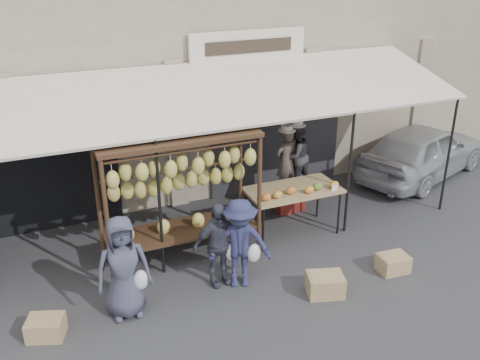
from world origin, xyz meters
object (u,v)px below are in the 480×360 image
Objects in this scene: banana_rack at (180,175)px; crate_near_a at (325,285)px; vendor_right at (296,156)px; customer_left at (123,267)px; sedan at (422,150)px; vendor_left at (286,161)px; customer_mid at (218,245)px; produce_table at (294,191)px; customer_right at (240,244)px; crate_far at (46,328)px; crate_near_b at (393,263)px.

banana_rack reaches higher than crate_near_a.
vendor_right is at bearing 20.31° from banana_rack.
customer_left is (-3.86, -2.05, -0.37)m from vendor_right.
sedan is at bearing 34.80° from crate_near_a.
vendor_left reaches higher than customer_mid.
customer_mid is (0.30, -0.86, -0.88)m from banana_rack.
customer_right reaches higher than produce_table.
banana_rack is at bearing 104.78° from customer_mid.
customer_mid reaches higher than crate_far.
banana_rack is 3.77m from crate_near_b.
customer_left reaches higher than crate_near_a.
sedan is (4.46, 3.10, 0.47)m from crate_near_a.
customer_right is (0.30, -0.18, 0.04)m from customer_mid.
crate_near_b is (2.76, -0.82, -0.55)m from customer_mid.
customer_right is at bearing 28.42° from vendor_right.
banana_rack is 0.70× the size of sedan.
crate_near_a is at bearing -37.81° from customer_mid.
crate_far is (-5.39, 0.56, 0.00)m from crate_near_b.
crate_near_a is at bearing -46.40° from banana_rack.
customer_left is 3.23× the size of crate_far.
banana_rack is 5.35× the size of crate_far.
customer_right is (0.60, -1.04, -0.83)m from banana_rack.
banana_rack reaches higher than customer_right.
customer_mid is at bearing 5.65° from crate_far.
customer_left is at bearing 171.64° from crate_near_b.
banana_rack reaches higher than vendor_left.
produce_table is 0.92m from vendor_left.
crate_near_b is (0.65, -2.60, -0.95)m from vendor_left.
banana_rack is 1.65× the size of customer_left.
customer_mid is at bearing -70.83° from banana_rack.
customer_mid reaches higher than crate_near_b.
crate_near_b is at bearing 90.78° from vendor_left.
crate_near_a is at bearing -175.71° from crate_near_b.
customer_mid is at bearing 26.85° from vendor_left.
crate_near_b is at bearing 4.85° from customer_right.
vendor_right is 0.84× the size of customer_left.
produce_table is 3.11× the size of crate_near_a.
banana_rack is at bearing 43.38° from customer_left.
produce_table is at bearing 76.57° from crate_near_a.
crate_near_b is 0.99× the size of crate_far.
produce_table is at bearing 117.57° from crate_near_b.
vendor_left is 0.90× the size of customer_right.
vendor_left reaches higher than produce_table.
customer_right reaches higher than crate_far.
vendor_right is at bearing 98.42° from crate_near_b.
customer_mid is at bearing 9.38° from customer_left.
sedan is (3.10, 3.00, 0.49)m from crate_near_b.
customer_mid is 0.94× the size of customer_right.
vendor_right is (0.52, 0.92, 0.28)m from produce_table.
sedan is at bearing 42.47° from customer_right.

